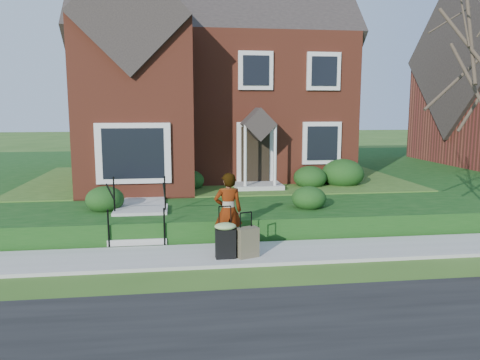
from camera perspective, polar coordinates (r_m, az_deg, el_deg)
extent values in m
plane|color=#2D5119|center=(10.79, 0.74, -9.20)|extent=(120.00, 120.00, 0.00)
cube|color=#9E9B93|center=(10.78, 0.74, -9.00)|extent=(60.00, 1.60, 0.08)
cube|color=#103B10|center=(21.97, 6.93, 0.75)|extent=(44.00, 20.00, 0.60)
cube|color=#9E9B93|center=(15.43, -11.24, -1.50)|extent=(1.20, 6.00, 0.06)
cube|color=maroon|center=(20.21, -3.42, 8.64)|extent=(10.00, 8.00, 5.40)
cube|color=maroon|center=(15.41, -12.62, 8.43)|extent=(3.60, 2.40, 5.40)
cube|color=silver|center=(14.33, -12.83, 3.21)|extent=(2.20, 0.30, 1.80)
cube|color=black|center=(16.41, 1.88, 2.87)|extent=(1.00, 0.12, 2.10)
cube|color=black|center=(16.94, 9.94, 4.46)|extent=(1.40, 0.10, 1.50)
cube|color=#9E9B93|center=(11.64, -12.37, -7.27)|extent=(1.40, 0.30, 0.15)
cube|color=#9E9B93|center=(11.89, -12.28, -6.18)|extent=(1.40, 0.30, 0.15)
cube|color=#9E9B93|center=(12.14, -12.19, -5.13)|extent=(1.40, 0.30, 0.15)
cube|color=#9E9B93|center=(12.40, -12.11, -4.13)|extent=(1.40, 0.30, 0.15)
cube|color=#9E9B93|center=(12.93, -11.92, -3.59)|extent=(1.40, 0.80, 0.15)
cylinder|color=black|center=(11.47, -15.75, -5.69)|extent=(0.04, 0.04, 0.90)
cylinder|color=black|center=(12.51, -15.10, -1.67)|extent=(0.04, 0.04, 0.90)
cylinder|color=black|center=(11.36, -9.21, -5.62)|extent=(0.04, 0.04, 0.90)
cylinder|color=black|center=(12.41, -9.14, -1.56)|extent=(0.04, 0.04, 0.90)
ellipsoid|color=black|center=(15.76, -17.08, 0.37)|extent=(1.54, 1.54, 1.07)
ellipsoid|color=black|center=(16.02, -6.26, 0.21)|extent=(1.04, 1.04, 0.73)
ellipsoid|color=black|center=(16.56, 8.55, 0.59)|extent=(1.16, 1.16, 0.81)
ellipsoid|color=black|center=(17.11, 12.43, 1.14)|extent=(1.50, 1.50, 1.05)
ellipsoid|color=black|center=(13.15, -16.16, -1.97)|extent=(1.03, 1.03, 0.72)
ellipsoid|color=black|center=(13.05, 8.40, -1.92)|extent=(0.95, 0.95, 0.67)
imported|color=#999999|center=(10.84, -1.45, -3.78)|extent=(0.66, 0.44, 1.79)
cube|color=black|center=(10.29, -1.78, -7.74)|extent=(0.44, 0.25, 0.65)
cylinder|color=black|center=(10.09, -1.80, -3.31)|extent=(0.26, 0.04, 0.03)
cylinder|color=black|center=(10.13, -2.53, -4.68)|extent=(0.02, 0.02, 0.49)
cylinder|color=black|center=(10.16, -1.06, -4.63)|extent=(0.02, 0.02, 0.49)
cylinder|color=black|center=(10.36, -2.62, -9.34)|extent=(0.04, 0.06, 0.06)
cylinder|color=black|center=(10.39, -0.93, -9.28)|extent=(0.04, 0.06, 0.06)
ellipsoid|color=#83A45D|center=(10.18, -1.79, -5.58)|extent=(0.49, 0.41, 0.15)
cube|color=brown|center=(10.35, 0.93, -7.61)|extent=(0.52, 0.40, 0.66)
cylinder|color=black|center=(10.18, 0.94, -4.06)|extent=(0.27, 0.12, 0.03)
cylinder|color=black|center=(10.20, 0.16, -4.97)|extent=(0.02, 0.02, 0.32)
cylinder|color=black|center=(10.24, 1.70, -4.92)|extent=(0.02, 0.02, 0.32)
cylinder|color=black|center=(10.41, 0.03, -9.24)|extent=(0.06, 0.07, 0.06)
cylinder|color=black|center=(10.46, 1.81, -9.16)|extent=(0.06, 0.07, 0.06)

